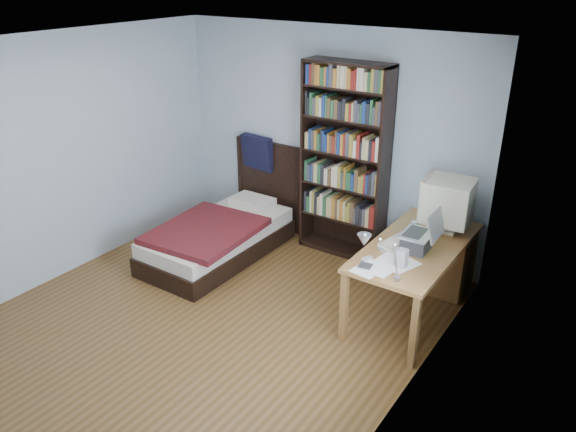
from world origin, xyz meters
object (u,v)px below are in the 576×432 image
object	(u,v)px
desk	(430,256)
crt_monitor	(446,201)
soda_can	(414,228)
desk_lamp	(370,244)
bookshelf	(344,162)
speaker	(402,258)
bed	(223,232)
keyboard	(399,241)
laptop	(419,239)

from	to	relation	value
desk	crt_monitor	world-z (taller)	crt_monitor
desk	soda_can	distance (m)	0.46
desk_lamp	bookshelf	bearing A→B (deg)	123.94
desk	speaker	world-z (taller)	speaker
bed	speaker	bearing A→B (deg)	-9.94
bookshelf	desk_lamp	bearing A→B (deg)	-56.06
keyboard	soda_can	distance (m)	0.25
crt_monitor	desk	bearing A→B (deg)	-167.05
crt_monitor	keyboard	xyz separation A→B (m)	(-0.23, -0.51, -0.28)
desk	speaker	size ratio (longest dim) A/B	9.56
laptop	bookshelf	bearing A→B (deg)	145.58
desk_lamp	bookshelf	distance (m)	2.12
desk	soda_can	xyz separation A→B (m)	(-0.11, -0.24, 0.38)
desk	keyboard	size ratio (longest dim) A/B	3.57
speaker	bookshelf	world-z (taller)	bookshelf
crt_monitor	soda_can	xyz separation A→B (m)	(-0.19, -0.26, -0.23)
desk	soda_can	bearing A→B (deg)	-114.54
laptop	keyboard	size ratio (longest dim) A/B	0.91
keyboard	soda_can	xyz separation A→B (m)	(0.04, 0.25, 0.05)
soda_can	bed	xyz separation A→B (m)	(-2.17, -0.25, -0.53)
speaker	soda_can	distance (m)	0.68
desk_lamp	speaker	xyz separation A→B (m)	(0.04, 0.56, -0.36)
laptop	soda_can	bearing A→B (deg)	118.28
soda_can	crt_monitor	bearing A→B (deg)	53.39
desk_lamp	bed	size ratio (longest dim) A/B	0.27
crt_monitor	bookshelf	world-z (taller)	bookshelf
keyboard	bed	size ratio (longest dim) A/B	0.22
crt_monitor	soda_can	bearing A→B (deg)	-126.61
keyboard	speaker	bearing A→B (deg)	-52.36
desk	crt_monitor	xyz separation A→B (m)	(0.08, 0.02, 0.61)
laptop	desk	bearing A→B (deg)	95.33
desk	soda_can	size ratio (longest dim) A/B	12.81
soda_can	desk_lamp	bearing A→B (deg)	-84.46
desk	laptop	size ratio (longest dim) A/B	3.91
desk_lamp	speaker	size ratio (longest dim) A/B	3.30
crt_monitor	speaker	xyz separation A→B (m)	(-0.03, -0.92, -0.21)
crt_monitor	desk_lamp	xyz separation A→B (m)	(-0.07, -1.47, 0.15)
laptop	bed	world-z (taller)	bed
laptop	crt_monitor	bearing A→B (deg)	86.62
laptop	desk_lamp	size ratio (longest dim) A/B	0.74
laptop	keyboard	bearing A→B (deg)	165.91
keyboard	speaker	world-z (taller)	speaker
desk_lamp	bed	xyz separation A→B (m)	(-2.29, 0.97, -0.91)
desk	bed	distance (m)	2.34
laptop	soda_can	size ratio (longest dim) A/B	3.27
bookshelf	bed	distance (m)	1.59
speaker	bed	xyz separation A→B (m)	(-2.33, 0.41, -0.55)
bed	desk_lamp	bearing A→B (deg)	-22.86
desk	bookshelf	xyz separation A→B (m)	(-1.17, 0.30, 0.67)
bookshelf	speaker	bearing A→B (deg)	-44.38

